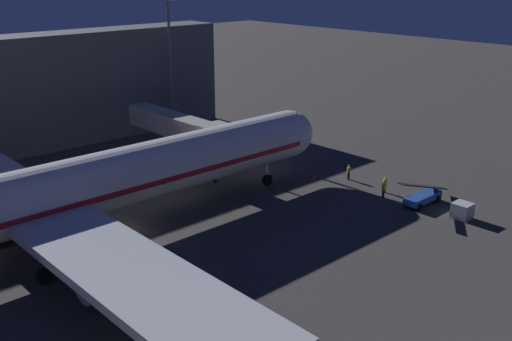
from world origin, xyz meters
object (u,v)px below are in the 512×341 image
(apron_floodlight_mast, at_px, (170,56))
(traffic_cone_nose_port, at_px, (315,176))
(airliner_at_gate, at_px, (34,201))
(ground_crew_near_nose_gear, at_px, (349,172))
(jet_bridge, at_px, (185,129))
(ground_crew_by_belt_loader, at_px, (385,184))
(ground_crew_under_port_wing, at_px, (383,189))
(belt_loader, at_px, (423,196))
(traffic_cone_nose_starboard, at_px, (288,167))
(baggage_container_mid_row, at_px, (462,211))

(apron_floodlight_mast, relative_size, traffic_cone_nose_port, 35.54)
(airliner_at_gate, relative_size, ground_crew_near_nose_gear, 37.32)
(jet_bridge, relative_size, ground_crew_by_belt_loader, 9.94)
(apron_floodlight_mast, relative_size, ground_crew_under_port_wing, 11.38)
(ground_crew_under_port_wing, bearing_deg, ground_crew_near_nose_gear, -15.99)
(belt_loader, bearing_deg, traffic_cone_nose_starboard, 7.86)
(baggage_container_mid_row, xyz_separation_m, ground_crew_under_port_wing, (8.47, 1.16, 0.15))
(ground_crew_under_port_wing, bearing_deg, traffic_cone_nose_port, 5.19)
(traffic_cone_nose_port, xyz_separation_m, traffic_cone_nose_starboard, (4.40, 0.00, 0.00))
(airliner_at_gate, distance_m, ground_crew_by_belt_loader, 35.95)
(airliner_at_gate, relative_size, traffic_cone_nose_starboard, 119.14)
(airliner_at_gate, bearing_deg, baggage_container_mid_row, -120.17)
(ground_crew_by_belt_loader, bearing_deg, traffic_cone_nose_starboard, 10.17)
(traffic_cone_nose_port, bearing_deg, baggage_container_mid_row, -173.53)
(belt_loader, distance_m, ground_crew_under_port_wing, 4.10)
(ground_crew_near_nose_gear, height_order, ground_crew_by_belt_loader, ground_crew_by_belt_loader)
(ground_crew_by_belt_loader, bearing_deg, traffic_cone_nose_port, 15.42)
(jet_bridge, relative_size, traffic_cone_nose_port, 32.33)
(jet_bridge, distance_m, ground_crew_by_belt_loader, 23.78)
(baggage_container_mid_row, relative_size, ground_crew_by_belt_loader, 0.98)
(airliner_at_gate, distance_m, ground_crew_under_port_wing, 34.86)
(airliner_at_gate, xyz_separation_m, belt_loader, (-15.02, -34.28, -4.34))
(traffic_cone_nose_starboard, bearing_deg, ground_crew_by_belt_loader, -169.83)
(belt_loader, relative_size, ground_crew_by_belt_loader, 4.66)
(ground_crew_near_nose_gear, distance_m, traffic_cone_nose_port, 3.95)
(baggage_container_mid_row, xyz_separation_m, ground_crew_near_nose_gear, (14.58, -0.59, 0.18))
(apron_floodlight_mast, bearing_deg, ground_crew_near_nose_gear, -174.44)
(jet_bridge, relative_size, ground_crew_near_nose_gear, 10.13)
(ground_crew_under_port_wing, bearing_deg, traffic_cone_nose_starboard, 3.50)
(belt_loader, height_order, ground_crew_under_port_wing, belt_loader)
(traffic_cone_nose_starboard, bearing_deg, jet_bridge, 51.16)
(ground_crew_near_nose_gear, relative_size, ground_crew_under_port_wing, 1.02)
(ground_crew_near_nose_gear, bearing_deg, jet_bridge, 38.88)
(ground_crew_near_nose_gear, distance_m, ground_crew_by_belt_loader, 5.28)
(apron_floodlight_mast, distance_m, ground_crew_by_belt_loader, 37.42)
(jet_bridge, height_order, traffic_cone_nose_starboard, jet_bridge)
(airliner_at_gate, height_order, belt_loader, airliner_at_gate)
(jet_bridge, bearing_deg, traffic_cone_nose_port, -141.76)
(jet_bridge, bearing_deg, baggage_container_mid_row, -158.78)
(traffic_cone_nose_starboard, bearing_deg, ground_crew_near_nose_gear, -160.64)
(baggage_container_mid_row, distance_m, ground_crew_near_nose_gear, 14.60)
(ground_crew_by_belt_loader, distance_m, traffic_cone_nose_starboard, 12.80)
(belt_loader, height_order, traffic_cone_nose_port, belt_loader)
(ground_crew_near_nose_gear, bearing_deg, airliner_at_gate, 81.56)
(belt_loader, bearing_deg, ground_crew_under_port_wing, 22.32)
(jet_bridge, xyz_separation_m, baggage_container_mid_row, (-29.54, -11.47, -4.52))
(apron_floodlight_mast, bearing_deg, baggage_container_mid_row, -176.97)
(apron_floodlight_mast, xyz_separation_m, traffic_cone_nose_starboard, (-23.30, -0.41, -10.96))
(apron_floodlight_mast, xyz_separation_m, belt_loader, (-40.52, -2.79, -10.39))
(apron_floodlight_mast, distance_m, traffic_cone_nose_starboard, 25.75)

